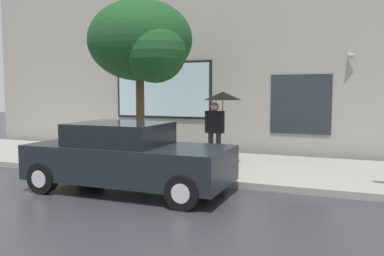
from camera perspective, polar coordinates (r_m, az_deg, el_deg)
The scene contains 7 objects.
ground_plane at distance 8.23m, azimuth -2.79°, elevation -9.49°, with size 60.00×60.00×0.00m, color #333338.
sidewalk at distance 10.95m, azimuth 3.78°, elevation -5.40°, with size 20.00×4.00×0.15m, color gray.
building_facade at distance 13.24m, azimuth 7.18°, elevation 11.21°, with size 20.00×0.67×7.00m.
parked_car at distance 8.50m, azimuth -9.15°, elevation -4.18°, with size 4.23×1.85×1.44m.
fire_hydrant at distance 11.44m, azimuth -16.72°, elevation -2.85°, with size 0.30×0.44×0.77m.
pedestrian_with_umbrella at distance 10.68m, azimuth 3.99°, elevation 3.05°, with size 1.00×1.00×1.93m.
street_tree at distance 10.90m, azimuth -7.02°, elevation 11.87°, with size 2.87×2.44×4.37m.
Camera 1 is at (3.32, -7.23, 2.09)m, focal length 37.64 mm.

